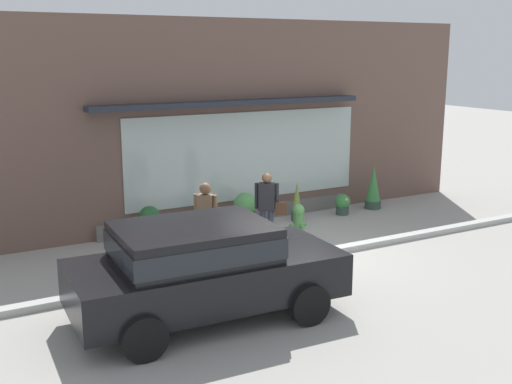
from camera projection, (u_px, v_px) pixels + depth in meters
ground_plane at (296, 257)px, 12.73m from camera, size 60.00×60.00×0.00m
curb_strip at (302, 256)px, 12.55m from camera, size 14.00×0.24×0.12m
storefront at (226, 125)px, 14.93m from camera, size 14.00×0.81×4.84m
fire_hydrant at (298, 223)px, 13.64m from camera, size 0.41×0.38×0.85m
pedestrian_with_handbag at (268, 204)px, 13.26m from camera, size 0.58×0.49×1.59m
pedestrian_passerby at (206, 218)px, 11.96m from camera, size 0.36×0.35×1.66m
parked_car_black at (202, 265)px, 9.60m from camera, size 4.25×2.21×1.53m
potted_plant_near_hydrant at (245, 209)px, 14.74m from camera, size 0.55×0.55×0.84m
potted_plant_corner_tall at (150, 223)px, 13.69m from camera, size 0.47×0.47×0.79m
potted_plant_window_left at (198, 215)px, 14.30m from camera, size 0.46×0.46×0.89m
potted_plant_window_right at (297, 202)px, 15.34m from camera, size 0.26×0.26×0.98m
potted_plant_doorstep at (373, 188)px, 16.52m from camera, size 0.42×0.42×1.14m
potted_plant_trailing_edge at (343, 204)px, 15.96m from camera, size 0.39×0.39×0.53m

